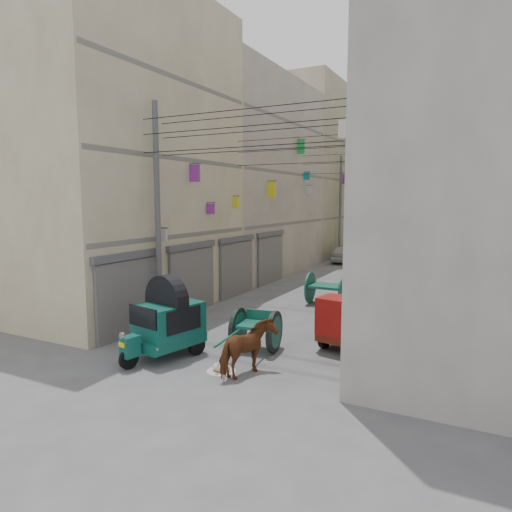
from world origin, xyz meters
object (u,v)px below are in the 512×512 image
Objects in this scene: second_cart at (326,288)px; tonga_cart at (256,329)px; distant_car_white at (345,254)px; distant_car_grey at (421,248)px; feed_sack at (221,367)px; mini_truck at (351,322)px; horse at (248,349)px; distant_car_green at (380,246)px; auto_rickshaw at (167,320)px.

tonga_cart is at bearing -90.66° from second_cart.
distant_car_white reaches higher than distant_car_grey.
mini_truck is at bearing 55.44° from feed_sack.
tonga_cart is at bearing 89.28° from feed_sack.
second_cart reaches higher than tonga_cart.
mini_truck is at bearing 102.65° from distant_car_white.
second_cart is 0.94× the size of horse.
horse is 23.11m from distant_car_white.
feed_sack is 29.34m from distant_car_green.
feed_sack is at bearing 19.85° from horse.
tonga_cart is 1.72× the size of horse.
auto_rickshaw is at bearing 82.23° from distant_car_green.
distant_car_grey is at bearing 80.83° from tonga_cart.
feed_sack is 30.23m from distant_car_grey.
distant_car_white is at bearing -66.87° from horse.
horse is at bearing -105.50° from mini_truck.
distant_car_white is at bearing 92.06° from tonga_cart.
second_cart is 8.95m from feed_sack.
auto_rickshaw is 5.71m from mini_truck.
distant_car_green is at bearing 94.53° from second_cart.
feed_sack is at bearing 86.26° from distant_car_green.
horse reaches higher than distant_car_grey.
mini_truck is 0.91× the size of distant_car_grey.
distant_car_green is (-2.75, 29.18, -0.06)m from horse.
distant_car_green reaches higher than distant_car_white.
tonga_cart is 21.10m from distant_car_white.
auto_rickshaw is 22.57m from distant_car_white.
mini_truck reaches higher than distant_car_grey.
distant_car_white is at bearing 102.01° from second_cart.
auto_rickshaw reaches higher than second_cart.
auto_rickshaw is 0.93× the size of tonga_cart.
mini_truck is (4.60, 3.37, -0.29)m from auto_rickshaw.
second_cart reaches higher than distant_car_grey.
horse is (0.74, -1.91, 0.06)m from tonga_cart.
auto_rickshaw reaches higher than horse.
feed_sack is at bearing -113.80° from mini_truck.
second_cart is at bearing 87.91° from distant_car_green.
second_cart is at bearing 126.76° from mini_truck.
auto_rickshaw reaches higher than tonga_cart.
auto_rickshaw is 28.96m from distant_car_green.
second_cart is 3.24× the size of feed_sack.
tonga_cart is at bearing 51.54° from auto_rickshaw.
tonga_cart is 5.90× the size of feed_sack.
tonga_cart is at bearing -135.46° from mini_truck.
distant_car_grey is 3.30m from distant_car_green.
auto_rickshaw is 2.86m from horse.
auto_rickshaw is 0.60× the size of distant_car_green.
second_cart is at bearing -112.48° from distant_car_grey.
horse is 30.12m from distant_car_grey.
tonga_cart is 1.82× the size of second_cart.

